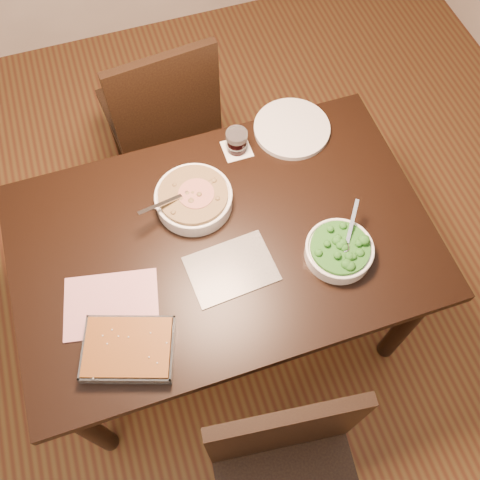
{
  "coord_description": "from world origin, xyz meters",
  "views": [
    {
      "loc": [
        -0.21,
        -0.82,
        2.33
      ],
      "look_at": [
        0.05,
        -0.05,
        0.8
      ],
      "focal_mm": 40.0,
      "sensor_mm": 36.0,
      "label": 1
    }
  ],
  "objects_px": {
    "stew_bowl": "(194,198)",
    "wine_tumbler": "(237,141)",
    "broccoli_bowl": "(339,250)",
    "baking_dish": "(129,349)",
    "table": "(223,252)",
    "chair_near": "(289,480)",
    "dinner_plate": "(292,128)",
    "chair_far": "(162,114)"
  },
  "relations": [
    {
      "from": "table",
      "to": "baking_dish",
      "type": "bearing_deg",
      "value": -143.54
    },
    {
      "from": "broccoli_bowl",
      "to": "baking_dish",
      "type": "xyz_separation_m",
      "value": [
        -0.72,
        -0.1,
        -0.01
      ]
    },
    {
      "from": "table",
      "to": "chair_near",
      "type": "relative_size",
      "value": 1.47
    },
    {
      "from": "dinner_plate",
      "to": "chair_near",
      "type": "distance_m",
      "value": 1.21
    },
    {
      "from": "wine_tumbler",
      "to": "chair_far",
      "type": "xyz_separation_m",
      "value": [
        -0.2,
        0.45,
        -0.27
      ]
    },
    {
      "from": "broccoli_bowl",
      "to": "wine_tumbler",
      "type": "xyz_separation_m",
      "value": [
        -0.18,
        0.52,
        0.02
      ]
    },
    {
      "from": "chair_far",
      "to": "dinner_plate",
      "type": "bearing_deg",
      "value": 128.32
    },
    {
      "from": "dinner_plate",
      "to": "chair_far",
      "type": "height_order",
      "value": "chair_far"
    },
    {
      "from": "wine_tumbler",
      "to": "chair_near",
      "type": "relative_size",
      "value": 0.09
    },
    {
      "from": "wine_tumbler",
      "to": "dinner_plate",
      "type": "height_order",
      "value": "wine_tumbler"
    },
    {
      "from": "baking_dish",
      "to": "chair_near",
      "type": "xyz_separation_m",
      "value": [
        0.35,
        -0.47,
        -0.24
      ]
    },
    {
      "from": "table",
      "to": "dinner_plate",
      "type": "xyz_separation_m",
      "value": [
        0.39,
        0.36,
        0.1
      ]
    },
    {
      "from": "broccoli_bowl",
      "to": "baking_dish",
      "type": "bearing_deg",
      "value": -171.82
    },
    {
      "from": "dinner_plate",
      "to": "chair_far",
      "type": "bearing_deg",
      "value": 134.57
    },
    {
      "from": "chair_far",
      "to": "stew_bowl",
      "type": "bearing_deg",
      "value": 82.36
    },
    {
      "from": "broccoli_bowl",
      "to": "chair_near",
      "type": "bearing_deg",
      "value": -122.85
    },
    {
      "from": "baking_dish",
      "to": "dinner_plate",
      "type": "distance_m",
      "value": 1.0
    },
    {
      "from": "chair_near",
      "to": "chair_far",
      "type": "bearing_deg",
      "value": 96.88
    },
    {
      "from": "stew_bowl",
      "to": "wine_tumbler",
      "type": "xyz_separation_m",
      "value": [
        0.21,
        0.18,
        0.01
      ]
    },
    {
      "from": "wine_tumbler",
      "to": "stew_bowl",
      "type": "bearing_deg",
      "value": -140.0
    },
    {
      "from": "table",
      "to": "wine_tumbler",
      "type": "bearing_deg",
      "value": 64.35
    },
    {
      "from": "dinner_plate",
      "to": "chair_near",
      "type": "relative_size",
      "value": 0.3
    },
    {
      "from": "broccoli_bowl",
      "to": "chair_near",
      "type": "distance_m",
      "value": 0.73
    },
    {
      "from": "stew_bowl",
      "to": "wine_tumbler",
      "type": "height_order",
      "value": "stew_bowl"
    },
    {
      "from": "dinner_plate",
      "to": "chair_far",
      "type": "distance_m",
      "value": 0.64
    },
    {
      "from": "dinner_plate",
      "to": "table",
      "type": "bearing_deg",
      "value": -137.06
    },
    {
      "from": "broccoli_bowl",
      "to": "wine_tumbler",
      "type": "distance_m",
      "value": 0.55
    },
    {
      "from": "baking_dish",
      "to": "chair_far",
      "type": "distance_m",
      "value": 1.15
    },
    {
      "from": "table",
      "to": "wine_tumbler",
      "type": "height_order",
      "value": "wine_tumbler"
    },
    {
      "from": "stew_bowl",
      "to": "chair_near",
      "type": "bearing_deg",
      "value": -88.67
    },
    {
      "from": "stew_bowl",
      "to": "chair_near",
      "type": "relative_size",
      "value": 0.3
    },
    {
      "from": "wine_tumbler",
      "to": "dinner_plate",
      "type": "bearing_deg",
      "value": 5.13
    },
    {
      "from": "broccoli_bowl",
      "to": "dinner_plate",
      "type": "xyz_separation_m",
      "value": [
        0.04,
        0.54,
        -0.02
      ]
    },
    {
      "from": "table",
      "to": "chair_far",
      "type": "distance_m",
      "value": 0.8
    },
    {
      "from": "broccoli_bowl",
      "to": "baking_dish",
      "type": "height_order",
      "value": "broccoli_bowl"
    },
    {
      "from": "broccoli_bowl",
      "to": "chair_near",
      "type": "xyz_separation_m",
      "value": [
        -0.37,
        -0.58,
        -0.25
      ]
    },
    {
      "from": "dinner_plate",
      "to": "chair_near",
      "type": "xyz_separation_m",
      "value": [
        -0.42,
        -1.11,
        -0.23
      ]
    },
    {
      "from": "stew_bowl",
      "to": "broccoli_bowl",
      "type": "distance_m",
      "value": 0.52
    },
    {
      "from": "table",
      "to": "chair_near",
      "type": "height_order",
      "value": "chair_near"
    },
    {
      "from": "baking_dish",
      "to": "wine_tumbler",
      "type": "bearing_deg",
      "value": 67.53
    },
    {
      "from": "table",
      "to": "stew_bowl",
      "type": "distance_m",
      "value": 0.21
    },
    {
      "from": "dinner_plate",
      "to": "chair_near",
      "type": "height_order",
      "value": "chair_near"
    }
  ]
}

